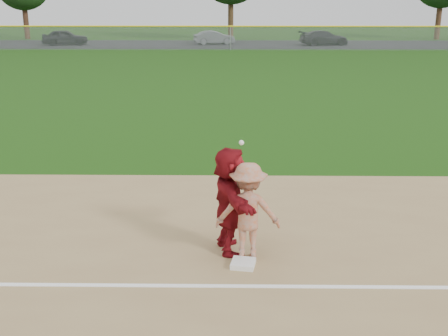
{
  "coord_description": "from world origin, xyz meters",
  "views": [
    {
      "loc": [
        0.14,
        -8.84,
        4.48
      ],
      "look_at": [
        0.0,
        1.5,
        1.3
      ],
      "focal_mm": 45.0,
      "sensor_mm": 36.0,
      "label": 1
    }
  ],
  "objects_px": {
    "base_runner": "(230,200)",
    "car_left": "(65,37)",
    "first_base": "(243,264)",
    "car_mid": "(214,38)",
    "car_right": "(324,38)"
  },
  "relations": [
    {
      "from": "first_base",
      "to": "car_mid",
      "type": "distance_m",
      "value": 46.12
    },
    {
      "from": "first_base",
      "to": "base_runner",
      "type": "height_order",
      "value": "base_runner"
    },
    {
      "from": "first_base",
      "to": "car_right",
      "type": "height_order",
      "value": "car_right"
    },
    {
      "from": "first_base",
      "to": "base_runner",
      "type": "relative_size",
      "value": 0.2
    },
    {
      "from": "base_runner",
      "to": "car_left",
      "type": "height_order",
      "value": "base_runner"
    },
    {
      "from": "first_base",
      "to": "car_right",
      "type": "distance_m",
      "value": 46.11
    },
    {
      "from": "car_mid",
      "to": "car_right",
      "type": "distance_m",
      "value": 10.4
    },
    {
      "from": "car_left",
      "to": "car_right",
      "type": "height_order",
      "value": "car_left"
    },
    {
      "from": "base_runner",
      "to": "car_mid",
      "type": "bearing_deg",
      "value": -9.78
    },
    {
      "from": "base_runner",
      "to": "car_left",
      "type": "bearing_deg",
      "value": 7.54
    },
    {
      "from": "first_base",
      "to": "base_runner",
      "type": "distance_m",
      "value": 1.15
    },
    {
      "from": "car_left",
      "to": "car_mid",
      "type": "xyz_separation_m",
      "value": [
        14.04,
        0.89,
        -0.08
      ]
    },
    {
      "from": "car_left",
      "to": "car_right",
      "type": "xyz_separation_m",
      "value": [
        24.42,
        0.14,
        -0.05
      ]
    },
    {
      "from": "base_runner",
      "to": "car_right",
      "type": "distance_m",
      "value": 45.54
    },
    {
      "from": "base_runner",
      "to": "car_mid",
      "type": "distance_m",
      "value": 45.49
    }
  ]
}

